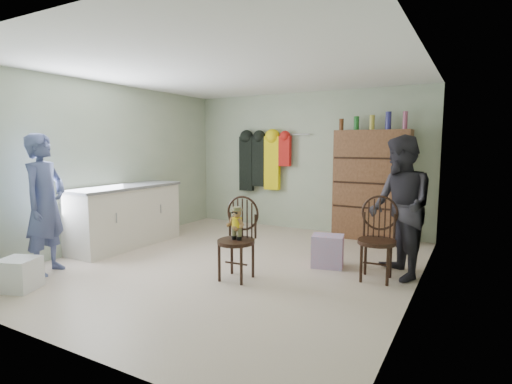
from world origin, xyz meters
The scene contains 11 objects.
ground_plane centered at (0.00, 0.00, 0.00)m, with size 5.00×5.00×0.00m, color beige.
room_walls centered at (0.00, 0.53, 1.58)m, with size 5.00×5.00×5.00m.
counter centered at (-1.95, 0.00, 0.47)m, with size 0.64×1.86×0.94m.
plastic_tub centered at (-1.51, -1.92, 0.17)m, with size 0.36×0.34×0.34m, color white.
chair_front centered at (0.37, -0.44, 0.56)m, with size 0.45×0.45×0.97m.
chair_far centered at (1.79, 0.34, 0.52)m, with size 0.47×0.47×0.97m.
striped_bag centered at (1.14, 0.50, 0.21)m, with size 0.39×0.30×0.41m, color pink.
person_left centered at (-1.78, -1.40, 0.85)m, with size 0.62×0.41×1.70m, color #485385.
person_right centered at (2.00, 0.52, 0.84)m, with size 0.82×0.64×1.68m, color #2D2B33.
dresser centered at (1.25, 2.30, 0.91)m, with size 1.20×0.39×2.08m.
coat_rack centered at (-0.83, 2.38, 1.25)m, with size 1.42×0.12×1.09m.
Camera 1 is at (2.78, -4.32, 1.57)m, focal length 28.00 mm.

